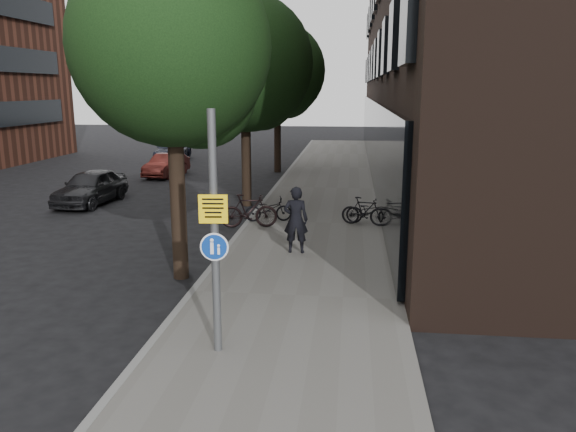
# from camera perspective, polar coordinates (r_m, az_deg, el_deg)

# --- Properties ---
(ground) EXTENTS (120.00, 120.00, 0.00)m
(ground) POSITION_cam_1_polar(r_m,az_deg,el_deg) (9.07, -3.06, -16.14)
(ground) COLOR black
(ground) RESTS_ON ground
(sidewalk) EXTENTS (4.50, 60.00, 0.12)m
(sidewalk) POSITION_cam_1_polar(r_m,az_deg,el_deg) (18.38, 2.85, -0.83)
(sidewalk) COLOR #5E5B57
(sidewalk) RESTS_ON ground
(curb_edge) EXTENTS (0.15, 60.00, 0.13)m
(curb_edge) POSITION_cam_1_polar(r_m,az_deg,el_deg) (18.65, -4.07, -0.63)
(curb_edge) COLOR slate
(curb_edge) RESTS_ON ground
(street_tree_near) EXTENTS (4.40, 4.40, 7.50)m
(street_tree_near) POSITION_cam_1_polar(r_m,az_deg,el_deg) (13.08, -11.24, 15.73)
(street_tree_near) COLOR black
(street_tree_near) RESTS_ON ground
(street_tree_mid) EXTENTS (5.00, 5.00, 7.80)m
(street_tree_mid) POSITION_cam_1_polar(r_m,az_deg,el_deg) (21.34, -4.15, 14.72)
(street_tree_mid) COLOR black
(street_tree_mid) RESTS_ON ground
(street_tree_far) EXTENTS (5.00, 5.00, 7.80)m
(street_tree_far) POSITION_cam_1_polar(r_m,az_deg,el_deg) (30.23, -0.93, 14.18)
(street_tree_far) COLOR black
(street_tree_far) RESTS_ON ground
(signpost) EXTENTS (0.46, 0.13, 3.98)m
(signpost) POSITION_cam_1_polar(r_m,az_deg,el_deg) (9.03, -7.46, -1.81)
(signpost) COLOR #595B5E
(signpost) RESTS_ON sidewalk
(pedestrian) EXTENTS (0.67, 0.45, 1.78)m
(pedestrian) POSITION_cam_1_polar(r_m,az_deg,el_deg) (14.80, 0.80, -0.39)
(pedestrian) COLOR black
(pedestrian) RESTS_ON sidewalk
(parked_bike_facade_near) EXTENTS (1.66, 0.89, 0.83)m
(parked_bike_facade_near) POSITION_cam_1_polar(r_m,az_deg,el_deg) (18.23, 8.36, 0.47)
(parked_bike_facade_near) COLOR black
(parked_bike_facade_near) RESTS_ON sidewalk
(parked_bike_facade_far) EXTENTS (1.56, 0.74, 0.90)m
(parked_bike_facade_far) POSITION_cam_1_polar(r_m,az_deg,el_deg) (18.08, 7.81, 0.50)
(parked_bike_facade_far) COLOR black
(parked_bike_facade_far) RESTS_ON sidewalk
(parked_bike_curb_near) EXTENTS (1.62, 0.86, 0.81)m
(parked_bike_curb_near) POSITION_cam_1_polar(r_m,az_deg,el_deg) (18.45, -2.01, 0.70)
(parked_bike_curb_near) COLOR black
(parked_bike_curb_near) RESTS_ON sidewalk
(parked_bike_curb_far) EXTENTS (1.85, 0.84, 1.07)m
(parked_bike_curb_far) POSITION_cam_1_polar(r_m,az_deg,el_deg) (17.60, -4.00, 0.53)
(parked_bike_curb_far) COLOR black
(parked_bike_curb_far) RESTS_ON sidewalk
(parked_car_near) EXTENTS (1.80, 4.01, 1.34)m
(parked_car_near) POSITION_cam_1_polar(r_m,az_deg,el_deg) (23.09, -19.42, 2.81)
(parked_car_near) COLOR black
(parked_car_near) RESTS_ON ground
(parked_car_mid) EXTENTS (1.56, 3.56, 1.14)m
(parked_car_mid) POSITION_cam_1_polar(r_m,az_deg,el_deg) (29.48, -12.25, 5.07)
(parked_car_mid) COLOR maroon
(parked_car_mid) RESTS_ON ground
(parked_car_far) EXTENTS (2.30, 4.59, 1.28)m
(parked_car_far) POSITION_cam_1_polar(r_m,az_deg,el_deg) (36.10, -11.61, 6.58)
(parked_car_far) COLOR black
(parked_car_far) RESTS_ON ground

